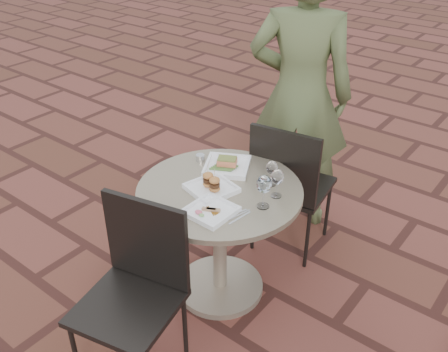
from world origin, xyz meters
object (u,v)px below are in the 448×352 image
Objects in this scene: chair_near at (137,279)px; diner at (300,96)px; plate_sliders at (211,186)px; plate_salmon at (227,165)px; chair_far at (289,180)px; plate_tuna at (211,211)px; cafe_table at (220,225)px.

diner is (-0.09, 1.58, 0.39)m from chair_near.
diner is 6.70× the size of plate_sliders.
chair_near is 2.77× the size of plate_salmon.
chair_far is 2.77× the size of plate_salmon.
plate_sliders is at bearing -71.63° from plate_salmon.
plate_sliders is 1.24× the size of plate_tuna.
plate_sliders is at bearing 128.33° from plate_tuna.
plate_salmon is at bearing 63.79° from diner.
cafe_table is at bearing 117.32° from plate_tuna.
chair_near is 0.48m from plate_tuna.
plate_tuna is at bearing 81.45° from chair_far.
plate_sliders is (0.06, -0.98, -0.18)m from diner.
diner reaches higher than plate_tuna.
chair_far is 0.46m from plate_salmon.
plate_salmon is (-0.02, -0.75, -0.19)m from diner.
plate_sliders is (-0.03, 0.60, 0.21)m from chair_near.
plate_sliders is (0.08, -0.23, 0.01)m from plate_salmon.
cafe_table is 3.21× the size of plate_sliders.
cafe_table is 2.68× the size of plate_salmon.
plate_salmon is 1.20× the size of plate_sliders.
plate_salmon is at bearing 108.37° from plate_sliders.
plate_tuna is (0.13, -0.16, -0.01)m from plate_sliders.
chair_far is 0.79m from plate_tuna.
diner is (-0.18, 0.38, 0.39)m from chair_far.
chair_near is (0.01, -0.64, 0.07)m from cafe_table.
plate_salmon reaches higher than plate_tuna.
diner is at bearing 99.21° from plate_tuna.
chair_near reaches higher than cafe_table.
plate_salmon is at bearing 84.64° from chair_near.
plate_sliders reaches higher than plate_tuna.
diner reaches higher than chair_near.
chair_near is (-0.10, -1.20, 0.00)m from chair_far.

